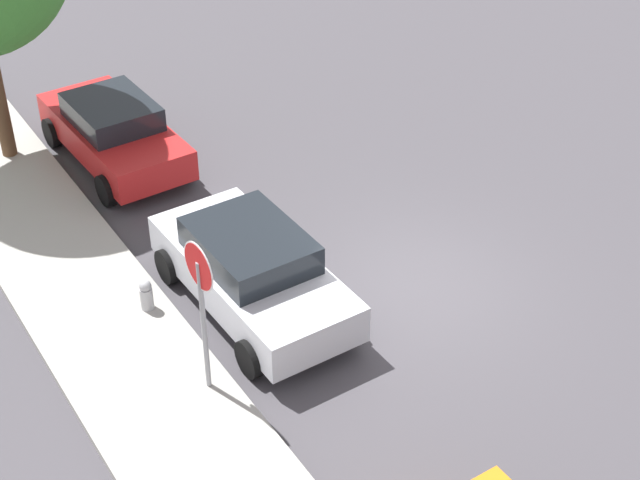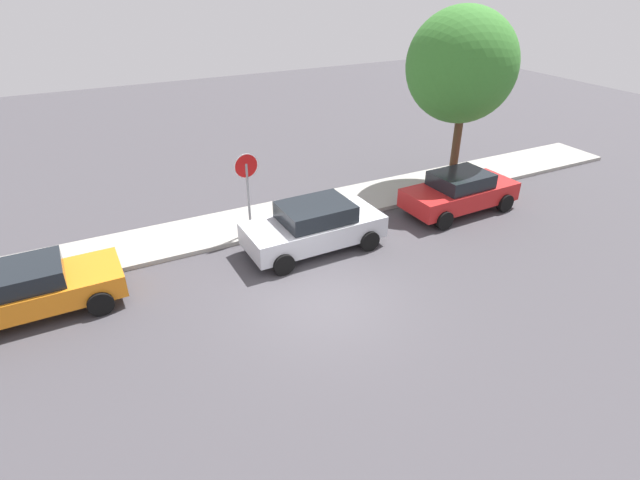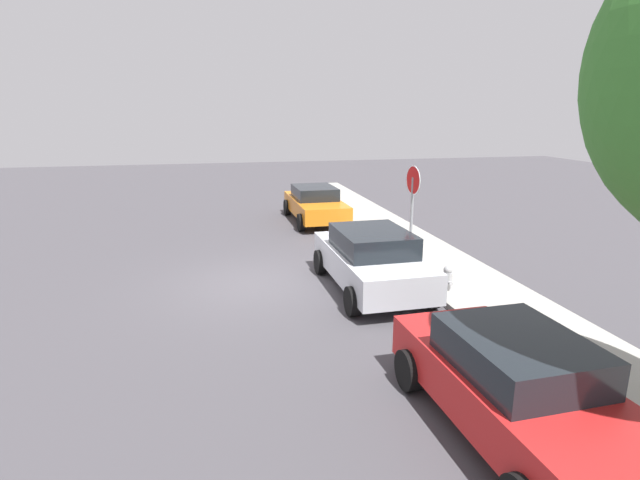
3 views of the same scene
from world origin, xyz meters
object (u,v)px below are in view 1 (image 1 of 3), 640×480
Objects in this scene: stop_sign at (201,294)px; fire_hydrant at (147,298)px; parked_car_silver at (252,269)px; parked_car_red at (114,131)px.

fire_hydrant is at bearing 0.61° from stop_sign.
parked_car_silver reaches higher than fire_hydrant.
parked_car_silver is at bearing -47.40° from stop_sign.
stop_sign is at bearing 132.60° from parked_car_silver.
stop_sign is 0.67× the size of parked_car_red.
parked_car_red is at bearing -11.93° from stop_sign.
stop_sign is at bearing 168.07° from parked_car_red.
fire_hydrant is at bearing 65.61° from parked_car_silver.
fire_hydrant is (-5.00, 1.55, -0.37)m from parked_car_red.
parked_car_silver is 1.02× the size of parked_car_red.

